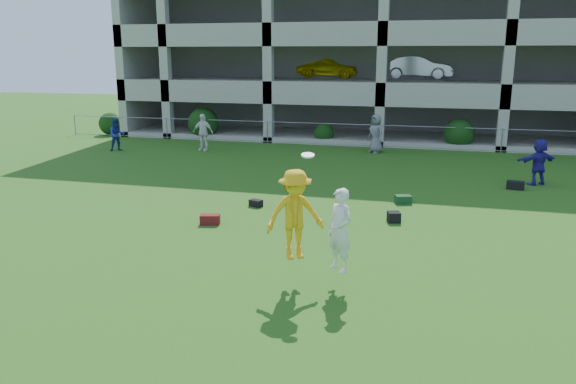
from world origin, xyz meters
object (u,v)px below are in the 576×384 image
(bystander_c, at_px, (376,134))
(parking_garage, at_px, (396,33))
(frisbee_contest, at_px, (305,218))
(bystander_b, at_px, (203,132))
(bystander_a, at_px, (117,135))
(crate_d, at_px, (394,217))
(bystander_d, at_px, (539,162))

(bystander_c, distance_m, parking_garage, 11.50)
(parking_garage, bearing_deg, frisbee_contest, -89.27)
(bystander_b, height_order, parking_garage, parking_garage)
(bystander_a, distance_m, bystander_c, 12.83)
(parking_garage, bearing_deg, crate_d, -85.26)
(bystander_a, bearing_deg, bystander_d, -46.16)
(bystander_c, xyz_separation_m, crate_d, (1.80, -11.63, -0.79))
(bystander_d, bearing_deg, crate_d, 22.00)
(parking_garage, bearing_deg, bystander_d, -67.35)
(bystander_b, distance_m, bystander_d, 15.45)
(bystander_c, bearing_deg, parking_garage, 132.25)
(parking_garage, bearing_deg, bystander_a, -133.72)
(bystander_b, distance_m, frisbee_contest, 17.41)
(bystander_a, distance_m, parking_garage, 18.82)
(frisbee_contest, height_order, parking_garage, parking_garage)
(bystander_a, relative_size, parking_garage, 0.05)
(bystander_c, height_order, bystander_d, bystander_c)
(bystander_b, height_order, frisbee_contest, frisbee_contest)
(crate_d, height_order, parking_garage, parking_garage)
(bystander_c, relative_size, bystander_d, 1.08)
(bystander_b, height_order, bystander_c, bystander_c)
(bystander_c, relative_size, crate_d, 5.35)
(bystander_a, height_order, bystander_b, bystander_b)
(bystander_a, relative_size, bystander_b, 0.88)
(bystander_b, bearing_deg, crate_d, -41.49)
(bystander_d, relative_size, crate_d, 4.93)
(bystander_b, bearing_deg, frisbee_contest, -56.90)
(bystander_c, bearing_deg, frisbee_contest, -46.77)
(bystander_d, distance_m, crate_d, 7.83)
(bystander_d, height_order, frisbee_contest, frisbee_contest)
(bystander_d, bearing_deg, frisbee_contest, 30.53)
(bystander_b, relative_size, parking_garage, 0.06)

